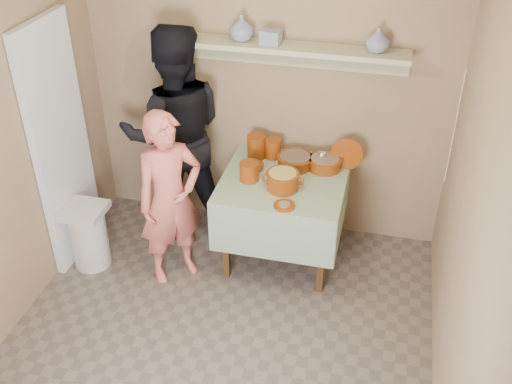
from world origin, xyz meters
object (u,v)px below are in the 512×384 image
(serving_table, at_px, (284,191))
(trash_bin, at_px, (89,236))
(cazuela_rice, at_px, (283,179))
(person_helper, at_px, (175,135))
(person_cook, at_px, (170,200))

(serving_table, height_order, trash_bin, serving_table)
(cazuela_rice, height_order, trash_bin, cazuela_rice)
(trash_bin, bearing_deg, serving_table, 18.06)
(serving_table, xyz_separation_m, cazuela_rice, (0.02, -0.16, 0.20))
(person_helper, relative_size, trash_bin, 3.34)
(serving_table, distance_m, cazuela_rice, 0.26)
(person_helper, height_order, cazuela_rice, person_helper)
(serving_table, relative_size, trash_bin, 1.74)
(person_cook, xyz_separation_m, serving_table, (0.79, 0.44, -0.08))
(person_helper, height_order, trash_bin, person_helper)
(person_cook, distance_m, cazuela_rice, 0.87)
(person_helper, xyz_separation_m, cazuela_rice, (0.98, -0.34, -0.09))
(person_cook, height_order, cazuela_rice, person_cook)
(cazuela_rice, bearing_deg, serving_table, 96.33)
(serving_table, bearing_deg, trash_bin, -161.94)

